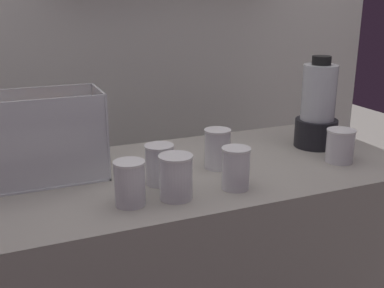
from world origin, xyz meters
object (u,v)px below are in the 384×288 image
Objects in this scene: carrot_display_bin at (44,151)px; juice_cup_orange_far_left at (130,186)px; juice_cup_pomegranate_middle at (176,180)px; juice_cup_mango_far_right at (217,151)px; juice_cup_orange_right at (236,171)px; blender_pitcher at (317,110)px; juice_cup_mango_rightmost at (340,147)px; juice_cup_carrot_left at (160,166)px.

juice_cup_orange_far_left is (0.18, -0.28, -0.03)m from carrot_display_bin.
juice_cup_mango_far_right is (0.20, 0.17, 0.00)m from juice_cup_pomegranate_middle.
juice_cup_orange_far_left is at bearing 178.34° from juice_cup_orange_right.
blender_pitcher reaches higher than juice_cup_mango_rightmost.
juice_cup_mango_far_right reaches higher than juice_cup_carrot_left.
juice_cup_orange_right is at bearing -98.38° from juice_cup_mango_far_right.
juice_cup_carrot_left is 0.22m from juice_cup_mango_far_right.
blender_pitcher is 0.79m from juice_cup_orange_far_left.
blender_pitcher is 0.65m from juice_cup_carrot_left.
blender_pitcher is 0.44m from juice_cup_mango_far_right.
blender_pitcher is at bearing 27.61° from juice_cup_orange_right.
blender_pitcher is 2.73× the size of juice_cup_orange_far_left.
juice_cup_mango_rightmost is (0.60, 0.07, -0.00)m from juice_cup_pomegranate_middle.
juice_cup_pomegranate_middle is at bearing -86.78° from juice_cup_carrot_left.
carrot_display_bin is at bearing 166.17° from juice_cup_mango_rightmost.
juice_cup_mango_far_right reaches higher than juice_cup_orange_far_left.
juice_cup_mango_far_right reaches higher than juice_cup_pomegranate_middle.
juice_cup_orange_right is 0.17m from juice_cup_mango_far_right.
juice_cup_mango_far_right is at bearing 81.62° from juice_cup_orange_right.
carrot_display_bin reaches higher than juice_cup_mango_rightmost.
juice_cup_carrot_left is at bearing -169.36° from blender_pitcher.
juice_cup_orange_right is at bearing -1.66° from juice_cup_orange_far_left.
juice_cup_orange_far_left is at bearing -57.25° from carrot_display_bin.
blender_pitcher is at bearing -3.30° from carrot_display_bin.
juice_cup_mango_rightmost is (0.39, -0.10, -0.01)m from juice_cup_mango_far_right.
juice_cup_mango_rightmost is at bearing -4.64° from juice_cup_carrot_left.
juice_cup_pomegranate_middle is at bearing -159.55° from blender_pitcher.
carrot_display_bin is 3.05× the size of juice_cup_carrot_left.
juice_cup_carrot_left is at bearing 147.90° from juice_cup_orange_right.
juice_cup_carrot_left is 0.93× the size of juice_cup_mango_far_right.
juice_cup_pomegranate_middle is (0.30, -0.29, -0.03)m from carrot_display_bin.
juice_cup_carrot_left is 0.12m from juice_cup_pomegranate_middle.
juice_cup_mango_rightmost is at bearing -100.40° from blender_pitcher.
juice_cup_orange_right is 0.42m from juice_cup_mango_rightmost.
blender_pitcher reaches higher than juice_cup_pomegranate_middle.
blender_pitcher reaches higher than juice_cup_orange_right.
blender_pitcher is 0.67m from juice_cup_pomegranate_middle.
juice_cup_orange_right is at bearing -32.10° from juice_cup_carrot_left.
juice_cup_mango_far_right is at bearing 39.74° from juice_cup_pomegranate_middle.
juice_cup_pomegranate_middle is (0.12, -0.01, 0.00)m from juice_cup_orange_far_left.
juice_cup_mango_rightmost is (-0.03, -0.17, -0.08)m from blender_pitcher.
juice_cup_carrot_left is 0.22m from juice_cup_orange_right.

